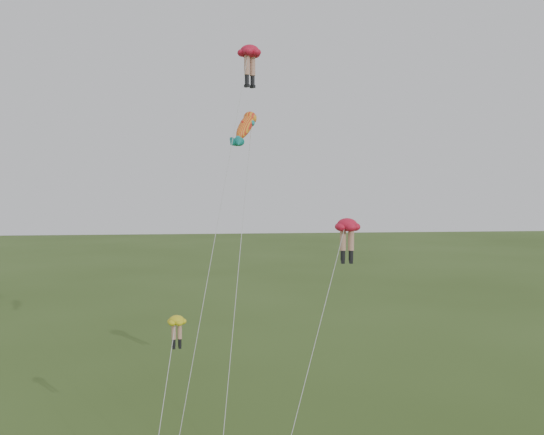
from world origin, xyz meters
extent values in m
ellipsoid|color=red|center=(1.66, 9.32, 22.95)|extent=(2.16, 2.16, 0.77)
cylinder|color=tan|center=(1.47, 9.18, 22.04)|extent=(0.34, 0.34, 1.17)
cylinder|color=black|center=(1.47, 9.18, 21.16)|extent=(0.27, 0.27, 0.59)
cube|color=black|center=(1.47, 9.18, 20.78)|extent=(0.36, 0.39, 0.17)
cylinder|color=tan|center=(1.84, 9.46, 22.04)|extent=(0.34, 0.34, 1.17)
cylinder|color=black|center=(1.84, 9.46, 21.16)|extent=(0.27, 0.27, 0.59)
cube|color=black|center=(1.84, 9.46, 20.78)|extent=(0.36, 0.39, 0.17)
cylinder|color=silver|center=(-0.59, 4.68, 11.77)|extent=(4.54, 9.32, 23.12)
ellipsoid|color=red|center=(7.26, 6.58, 12.28)|extent=(1.74, 1.74, 0.79)
cylinder|color=tan|center=(7.02, 6.60, 11.34)|extent=(0.35, 0.35, 1.21)
cylinder|color=black|center=(7.02, 6.60, 10.44)|extent=(0.28, 0.28, 0.61)
cube|color=black|center=(7.02, 6.60, 10.05)|extent=(0.23, 0.37, 0.18)
cylinder|color=tan|center=(7.50, 6.55, 11.34)|extent=(0.35, 0.35, 1.21)
cylinder|color=black|center=(7.50, 6.55, 10.44)|extent=(0.28, 0.28, 0.61)
cube|color=black|center=(7.50, 6.55, 10.05)|extent=(0.23, 0.37, 0.18)
cylinder|color=silver|center=(4.53, 1.93, 6.44)|extent=(5.50, 9.33, 12.47)
ellipsoid|color=yellow|center=(-2.55, 1.19, 7.98)|extent=(1.14, 1.14, 0.49)
cylinder|color=tan|center=(-2.69, 1.16, 7.41)|extent=(0.22, 0.22, 0.74)
cylinder|color=black|center=(-2.69, 1.16, 6.85)|extent=(0.17, 0.17, 0.37)
cube|color=black|center=(-2.69, 1.16, 6.61)|extent=(0.16, 0.24, 0.11)
cylinder|color=tan|center=(-2.40, 1.22, 7.41)|extent=(0.22, 0.22, 0.74)
cylinder|color=black|center=(-2.40, 1.22, 6.85)|extent=(0.17, 0.17, 0.37)
cube|color=black|center=(-2.40, 1.22, 6.61)|extent=(0.16, 0.24, 0.11)
cylinder|color=silver|center=(-3.12, -1.17, 4.22)|extent=(1.18, 4.76, 8.01)
ellipsoid|color=#FCA21F|center=(1.41, 9.71, 18.36)|extent=(2.10, 2.59, 2.39)
sphere|color=#FCA21F|center=(1.41, 9.71, 18.36)|extent=(1.44, 1.56, 1.27)
cone|color=teal|center=(1.41, 9.71, 18.36)|extent=(1.23, 1.38, 1.21)
cone|color=teal|center=(1.41, 9.71, 18.36)|extent=(1.23, 1.38, 1.21)
cone|color=teal|center=(1.41, 9.71, 18.36)|extent=(0.70, 0.78, 0.68)
cone|color=teal|center=(1.41, 9.71, 18.36)|extent=(0.70, 0.78, 0.68)
cone|color=red|center=(1.41, 9.71, 18.36)|extent=(0.73, 0.79, 0.67)
cylinder|color=silver|center=(0.44, 4.78, 9.29)|extent=(1.97, 9.88, 18.15)
camera|label=1|loc=(-0.94, -28.69, 14.71)|focal=40.00mm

